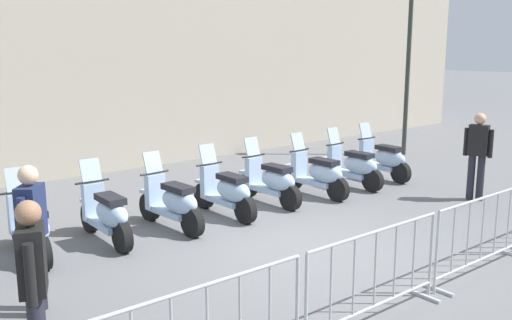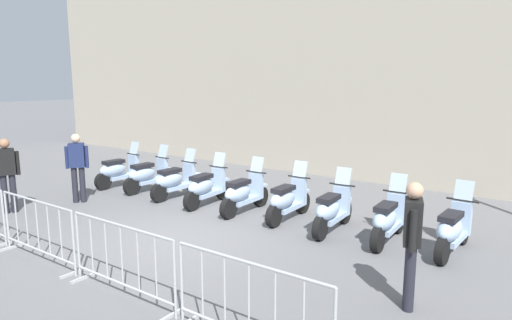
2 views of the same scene
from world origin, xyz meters
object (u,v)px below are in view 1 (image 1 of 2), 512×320
Objects in this scene: motorcycle_3 at (173,203)px; officer_near_row_end at (34,284)px; street_lamp at (410,34)px; motorcycle_5 at (271,181)px; officer_mid_plaza at (478,151)px; motorcycle_2 at (107,214)px; barrier_segment_1 at (375,277)px; motorcycle_6 at (318,174)px; motorcycle_1 at (30,228)px; motorcycle_4 at (226,192)px; officer_by_barriers at (32,231)px; motorcycle_7 at (353,167)px; motorcycle_8 at (383,159)px; barrier_segment_2 at (482,235)px.

motorcycle_3 is 0.99× the size of officer_near_row_end.
officer_near_row_end is (-12.05, -3.91, -2.32)m from street_lamp.
officer_mid_plaza is (3.17, -2.54, 0.53)m from motorcycle_5.
officer_mid_plaza is at bearing -22.59° from motorcycle_2.
motorcycle_6 is at bearing 47.28° from barrier_segment_1.
motorcycle_1 is 1.13m from motorcycle_2.
motorcycle_4 is 1.00× the size of motorcycle_5.
officer_by_barriers is at bearing -110.31° from motorcycle_1.
barrier_segment_1 is 3.83m from officer_by_barriers.
motorcycle_5 is 4.89m from barrier_segment_1.
officer_near_row_end and officer_by_barriers have the same top height.
motorcycle_6 is at bearing -4.28° from motorcycle_3.
motorcycle_3 is 1.00× the size of motorcycle_7.
motorcycle_1 is at bearing 69.69° from officer_by_barriers.
motorcycle_1 is at bearing 159.43° from officer_mid_plaza.
motorcycle_6 is 6.07m from street_lamp.
motorcycle_3 is 0.81× the size of barrier_segment_1.
motorcycle_4 is at bearing -179.11° from motorcycle_5.
motorcycle_4 is 2.26m from motorcycle_6.
barrier_segment_1 is 5.96m from officer_mid_plaza.
motorcycle_7 is at bearing 111.92° from officer_mid_plaza.
motorcycle_8 is at bearing 33.71° from barrier_segment_1.
motorcycle_5 and motorcycle_7 have the same top height.
officer_near_row_end is at bearing -148.46° from motorcycle_4.
motorcycle_7 is 0.32× the size of street_lamp.
barrier_segment_2 is at bearing -79.49° from motorcycle_4.
officer_by_barriers is at bearing -167.82° from street_lamp.
motorcycle_8 is (4.50, -0.21, 0.00)m from motorcycle_4.
motorcycle_3 is 0.99× the size of officer_by_barriers.
motorcycle_4 is 5.02m from officer_mid_plaza.
officer_near_row_end is at bearing -140.36° from motorcycle_3.
motorcycle_1 is 0.32× the size of street_lamp.
barrier_segment_2 is at bearing -31.33° from officer_by_barriers.
barrier_segment_2 is at bearing -140.90° from street_lamp.
motorcycle_4 and motorcycle_6 have the same top height.
officer_mid_plaza is (4.30, -2.52, 0.53)m from motorcycle_4.
motorcycle_5 and motorcycle_8 have the same top height.
motorcycle_2 is (1.12, -0.15, 0.00)m from motorcycle_1.
barrier_segment_2 is (-2.58, -4.09, 0.07)m from motorcycle_7.
officer_mid_plaza is (6.55, -2.73, 0.53)m from motorcycle_2.
officer_near_row_end is at bearing -162.01° from street_lamp.
motorcycle_7 is at bearing 18.05° from officer_near_row_end.
barrier_segment_2 is at bearing -122.21° from motorcycle_7.
motorcycle_2 is at bearing -174.77° from street_lamp.
motorcycle_5 is 0.81× the size of barrier_segment_2.
street_lamp is (5.20, 1.29, 2.85)m from motorcycle_6.
motorcycle_8 is 9.48m from officer_near_row_end.
motorcycle_1 is 1.00× the size of motorcycle_6.
street_lamp is 3.14× the size of officer_by_barriers.
officer_mid_plaza is (3.50, 1.79, 0.46)m from barrier_segment_2.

